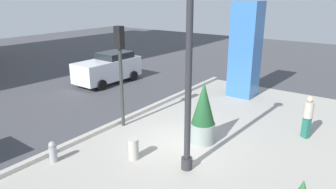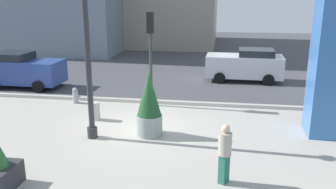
% 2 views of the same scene
% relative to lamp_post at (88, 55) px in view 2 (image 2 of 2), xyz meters
% --- Properties ---
extents(ground_plane, '(60.00, 60.00, 0.00)m').
position_rel_lamp_post_xyz_m(ground_plane, '(1.48, 5.29, -3.02)').
color(ground_plane, '#47474C').
extents(plaza_pavement, '(18.00, 10.00, 0.02)m').
position_rel_lamp_post_xyz_m(plaza_pavement, '(1.48, -0.71, -3.02)').
color(plaza_pavement, '#ADA89E').
rests_on(plaza_pavement, ground_plane).
extents(curb_strip, '(18.00, 0.24, 0.16)m').
position_rel_lamp_post_xyz_m(curb_strip, '(1.48, 4.41, -2.94)').
color(curb_strip, '#B7B2A8').
rests_on(curb_strip, ground_plane).
extents(lamp_post, '(0.44, 0.44, 6.21)m').
position_rel_lamp_post_xyz_m(lamp_post, '(0.00, 0.00, 0.00)').
color(lamp_post, '#2D2D33').
rests_on(lamp_post, ground_plane).
extents(art_pillar_blue, '(1.36, 1.36, 5.07)m').
position_rel_lamp_post_xyz_m(art_pillar_blue, '(8.35, 1.64, -0.49)').
color(art_pillar_blue, '#3870BC').
rests_on(art_pillar_blue, ground_plane).
extents(potted_plant_near_right, '(0.95, 0.95, 2.39)m').
position_rel_lamp_post_xyz_m(potted_plant_near_right, '(1.98, 0.56, -1.87)').
color(potted_plant_near_right, gray).
rests_on(potted_plant_near_right, ground_plane).
extents(fire_hydrant, '(0.36, 0.26, 0.75)m').
position_rel_lamp_post_xyz_m(fire_hydrant, '(-2.23, 3.89, -2.65)').
color(fire_hydrant, '#99999E').
rests_on(fire_hydrant, ground_plane).
extents(concrete_bollard, '(0.36, 0.36, 0.75)m').
position_rel_lamp_post_xyz_m(concrete_bollard, '(-0.52, 1.82, -2.65)').
color(concrete_bollard, '#B2ADA3').
rests_on(concrete_bollard, ground_plane).
extents(traffic_light_far_side, '(0.28, 0.42, 4.22)m').
position_rel_lamp_post_xyz_m(traffic_light_far_side, '(1.35, 4.09, -0.17)').
color(traffic_light_far_side, '#333833').
rests_on(traffic_light_far_side, ground_plane).
extents(car_passing_lane, '(4.38, 2.09, 1.88)m').
position_rel_lamp_post_xyz_m(car_passing_lane, '(5.83, 9.54, -2.07)').
color(car_passing_lane, silver).
rests_on(car_passing_lane, ground_plane).
extents(car_far_lane, '(4.17, 2.18, 1.90)m').
position_rel_lamp_post_xyz_m(car_far_lane, '(-6.15, 6.32, -2.07)').
color(car_far_lane, '#2D4793').
rests_on(car_far_lane, ground_plane).
extents(pedestrian_by_curb, '(0.49, 0.49, 1.72)m').
position_rel_lamp_post_xyz_m(pedestrian_by_curb, '(4.68, -2.54, -2.07)').
color(pedestrian_by_curb, '#236656').
rests_on(pedestrian_by_curb, ground_plane).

